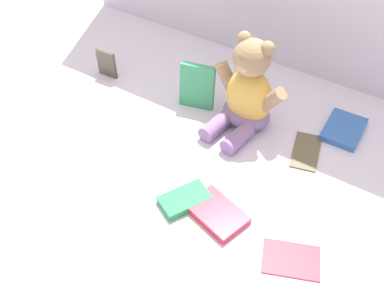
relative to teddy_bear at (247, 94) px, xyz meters
name	(u,v)px	position (x,y,z in m)	size (l,w,h in m)	color
ground_plane	(208,146)	(-0.04, -0.14, -0.10)	(3.20, 3.20, 0.00)	silver
teddy_bear	(247,94)	(0.00, 0.00, 0.00)	(0.23, 0.21, 0.27)	#E5B24C
book_case_0	(107,64)	(-0.47, -0.03, -0.06)	(0.07, 0.01, 0.09)	#4E463B
book_case_1	(185,200)	(0.01, -0.33, -0.09)	(0.07, 0.12, 0.02)	#23934C
book_case_2	(197,86)	(-0.16, 0.00, -0.03)	(0.10, 0.02, 0.13)	#399B65
book_case_3	(217,213)	(0.10, -0.32, -0.09)	(0.09, 0.14, 0.02)	red
book_case_4	(291,259)	(0.29, -0.34, -0.10)	(0.09, 0.12, 0.01)	red
book_case_5	(306,151)	(0.19, -0.02, -0.10)	(0.07, 0.14, 0.01)	brown
book_case_6	(344,129)	(0.25, 0.11, -0.09)	(0.10, 0.13, 0.02)	#3466B6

